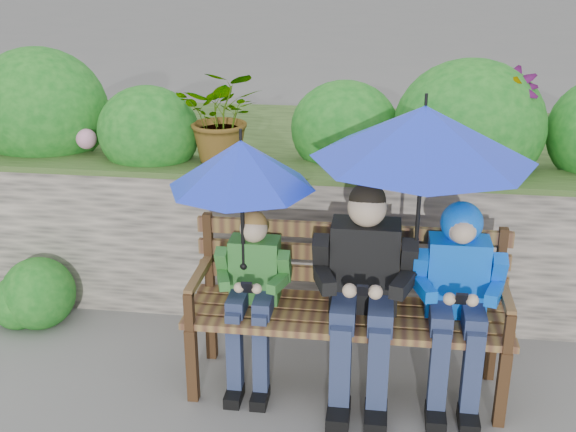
# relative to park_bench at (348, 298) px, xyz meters

# --- Properties ---
(ground) EXTENTS (60.00, 60.00, 0.00)m
(ground) POSITION_rel_park_bench_xyz_m (-0.36, 0.07, -0.54)
(ground) COLOR slate
(ground) RESTS_ON ground
(garden_backdrop) EXTENTS (8.04, 2.84, 1.90)m
(garden_backdrop) POSITION_rel_park_bench_xyz_m (-0.34, 1.65, 0.13)
(garden_backdrop) COLOR #534F49
(garden_backdrop) RESTS_ON ground
(park_bench) EXTENTS (1.79, 0.52, 0.94)m
(park_bench) POSITION_rel_park_bench_xyz_m (0.00, 0.00, 0.00)
(park_bench) COLOR #3B2514
(park_bench) RESTS_ON ground
(boy_left) EXTENTS (0.42, 0.48, 1.03)m
(boy_left) POSITION_rel_park_bench_xyz_m (-0.53, -0.07, 0.06)
(boy_left) COLOR #3B7932
(boy_left) RESTS_ON ground
(boy_middle) EXTENTS (0.56, 0.65, 1.22)m
(boy_middle) POSITION_rel_park_bench_xyz_m (0.09, -0.09, 0.14)
(boy_middle) COLOR black
(boy_middle) RESTS_ON ground
(boy_right) EXTENTS (0.49, 0.59, 1.13)m
(boy_right) POSITION_rel_park_bench_xyz_m (0.59, -0.07, 0.14)
(boy_right) COLOR blue
(boy_right) RESTS_ON ground
(umbrella_left) EXTENTS (0.80, 0.80, 0.80)m
(umbrella_left) POSITION_rel_park_bench_xyz_m (-0.58, -0.06, 0.78)
(umbrella_left) COLOR #1C36E9
(umbrella_left) RESTS_ON ground
(umbrella_right) EXTENTS (1.15, 1.15, 0.99)m
(umbrella_right) POSITION_rel_park_bench_xyz_m (0.35, -0.06, 0.98)
(umbrella_right) COLOR #1C36E9
(umbrella_right) RESTS_ON ground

